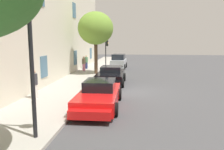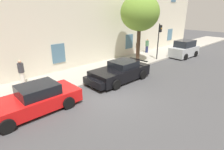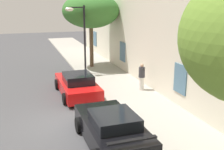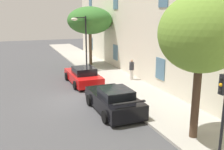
{
  "view_description": "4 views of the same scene",
  "coord_description": "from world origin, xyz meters",
  "px_view_note": "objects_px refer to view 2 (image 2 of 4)",
  "views": [
    {
      "loc": [
        -15.15,
        -0.4,
        3.43
      ],
      "look_at": [
        0.13,
        1.22,
        1.06
      ],
      "focal_mm": 36.1,
      "sensor_mm": 36.0,
      "label": 1
    },
    {
      "loc": [
        -6.47,
        -7.12,
        4.88
      ],
      "look_at": [
        1.19,
        1.11,
        0.8
      ],
      "focal_mm": 29.13,
      "sensor_mm": 36.0,
      "label": 2
    },
    {
      "loc": [
        11.69,
        -1.52,
        5.38
      ],
      "look_at": [
        -1.94,
        3.03,
        1.57
      ],
      "focal_mm": 44.3,
      "sensor_mm": 36.0,
      "label": 3
    },
    {
      "loc": [
        14.89,
        -3.44,
        5.34
      ],
      "look_at": [
        -0.47,
        2.58,
        1.35
      ],
      "focal_mm": 40.61,
      "sensor_mm": 36.0,
      "label": 4
    }
  ],
  "objects_px": {
    "hatchback_parked": "(184,49)",
    "pedestrian_strolling": "(138,48)",
    "tree_midblock": "(140,13)",
    "pedestrian_bystander": "(147,46)",
    "sportscar_yellow_flank": "(118,73)",
    "pedestrian_admiring": "(21,72)",
    "sportscar_red_lead": "(29,102)",
    "traffic_light": "(159,35)"
  },
  "relations": [
    {
      "from": "hatchback_parked",
      "to": "pedestrian_strolling",
      "type": "distance_m",
      "value": 4.99
    },
    {
      "from": "pedestrian_strolling",
      "to": "sportscar_yellow_flank",
      "type": "bearing_deg",
      "value": -150.72
    },
    {
      "from": "hatchback_parked",
      "to": "pedestrian_strolling",
      "type": "height_order",
      "value": "hatchback_parked"
    },
    {
      "from": "tree_midblock",
      "to": "sportscar_red_lead",
      "type": "bearing_deg",
      "value": -169.27
    },
    {
      "from": "pedestrian_admiring",
      "to": "pedestrian_bystander",
      "type": "bearing_deg",
      "value": 0.2
    },
    {
      "from": "tree_midblock",
      "to": "pedestrian_admiring",
      "type": "bearing_deg",
      "value": 169.71
    },
    {
      "from": "traffic_light",
      "to": "pedestrian_bystander",
      "type": "xyz_separation_m",
      "value": [
        1.71,
        2.61,
        -1.57
      ]
    },
    {
      "from": "pedestrian_admiring",
      "to": "pedestrian_bystander",
      "type": "distance_m",
      "value": 13.79
    },
    {
      "from": "pedestrian_admiring",
      "to": "pedestrian_bystander",
      "type": "relative_size",
      "value": 1.04
    },
    {
      "from": "pedestrian_admiring",
      "to": "sportscar_yellow_flank",
      "type": "bearing_deg",
      "value": -35.2
    },
    {
      "from": "sportscar_yellow_flank",
      "to": "traffic_light",
      "type": "distance_m",
      "value": 7.1
    },
    {
      "from": "sportscar_yellow_flank",
      "to": "pedestrian_admiring",
      "type": "distance_m",
      "value": 6.56
    },
    {
      "from": "sportscar_yellow_flank",
      "to": "pedestrian_admiring",
      "type": "bearing_deg",
      "value": 144.8
    },
    {
      "from": "sportscar_yellow_flank",
      "to": "tree_midblock",
      "type": "xyz_separation_m",
      "value": [
        4.55,
        1.98,
        3.97
      ]
    },
    {
      "from": "sportscar_red_lead",
      "to": "pedestrian_admiring",
      "type": "relative_size",
      "value": 3.1
    },
    {
      "from": "sportscar_yellow_flank",
      "to": "tree_midblock",
      "type": "relative_size",
      "value": 0.8
    },
    {
      "from": "pedestrian_strolling",
      "to": "pedestrian_bystander",
      "type": "bearing_deg",
      "value": 3.92
    },
    {
      "from": "traffic_light",
      "to": "hatchback_parked",
      "type": "bearing_deg",
      "value": -17.41
    },
    {
      "from": "tree_midblock",
      "to": "pedestrian_bystander",
      "type": "xyz_separation_m",
      "value": [
        3.89,
        1.84,
        -3.64
      ]
    },
    {
      "from": "pedestrian_bystander",
      "to": "pedestrian_admiring",
      "type": "bearing_deg",
      "value": -179.8
    },
    {
      "from": "tree_midblock",
      "to": "pedestrian_admiring",
      "type": "distance_m",
      "value": 10.68
    },
    {
      "from": "pedestrian_admiring",
      "to": "pedestrian_strolling",
      "type": "distance_m",
      "value": 11.94
    },
    {
      "from": "tree_midblock",
      "to": "pedestrian_bystander",
      "type": "distance_m",
      "value": 5.64
    },
    {
      "from": "sportscar_yellow_flank",
      "to": "pedestrian_admiring",
      "type": "height_order",
      "value": "pedestrian_admiring"
    },
    {
      "from": "pedestrian_bystander",
      "to": "sportscar_yellow_flank",
      "type": "bearing_deg",
      "value": -155.63
    },
    {
      "from": "tree_midblock",
      "to": "traffic_light",
      "type": "relative_size",
      "value": 1.75
    },
    {
      "from": "sportscar_yellow_flank",
      "to": "traffic_light",
      "type": "xyz_separation_m",
      "value": [
        6.73,
        1.21,
        1.9
      ]
    },
    {
      "from": "traffic_light",
      "to": "pedestrian_admiring",
      "type": "height_order",
      "value": "traffic_light"
    },
    {
      "from": "sportscar_red_lead",
      "to": "pedestrian_bystander",
      "type": "height_order",
      "value": "pedestrian_bystander"
    },
    {
      "from": "tree_midblock",
      "to": "pedestrian_bystander",
      "type": "bearing_deg",
      "value": 25.37
    },
    {
      "from": "sportscar_red_lead",
      "to": "traffic_light",
      "type": "relative_size",
      "value": 1.48
    },
    {
      "from": "traffic_light",
      "to": "pedestrian_strolling",
      "type": "distance_m",
      "value": 2.94
    },
    {
      "from": "traffic_light",
      "to": "pedestrian_strolling",
      "type": "bearing_deg",
      "value": 93.2
    },
    {
      "from": "hatchback_parked",
      "to": "pedestrian_admiring",
      "type": "xyz_separation_m",
      "value": [
        -15.46,
        3.62,
        0.16
      ]
    },
    {
      "from": "hatchback_parked",
      "to": "pedestrian_strolling",
      "type": "bearing_deg",
      "value": 134.83
    },
    {
      "from": "sportscar_yellow_flank",
      "to": "hatchback_parked",
      "type": "bearing_deg",
      "value": 0.87
    },
    {
      "from": "sportscar_red_lead",
      "to": "pedestrian_admiring",
      "type": "bearing_deg",
      "value": 76.33
    },
    {
      "from": "sportscar_red_lead",
      "to": "traffic_light",
      "type": "bearing_deg",
      "value": 5.66
    },
    {
      "from": "sportscar_yellow_flank",
      "to": "traffic_light",
      "type": "height_order",
      "value": "traffic_light"
    },
    {
      "from": "sportscar_red_lead",
      "to": "pedestrian_strolling",
      "type": "height_order",
      "value": "pedestrian_strolling"
    },
    {
      "from": "sportscar_red_lead",
      "to": "sportscar_yellow_flank",
      "type": "bearing_deg",
      "value": 0.69
    },
    {
      "from": "pedestrian_bystander",
      "to": "tree_midblock",
      "type": "bearing_deg",
      "value": -154.63
    }
  ]
}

